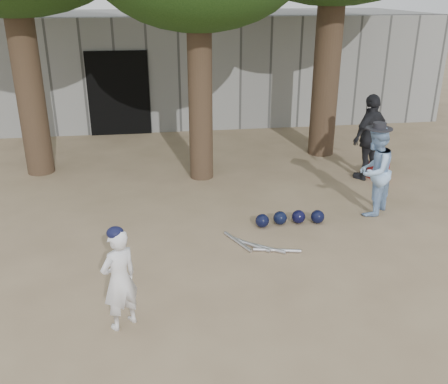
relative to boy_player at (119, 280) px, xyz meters
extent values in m
plane|color=#937C5E|center=(0.84, 0.64, -0.63)|extent=(70.00, 70.00, 0.00)
imported|color=white|center=(0.00, 0.00, 0.00)|extent=(0.55, 0.51, 1.25)
imported|color=#99BFEC|center=(4.19, 2.59, 0.16)|extent=(0.96, 0.95, 1.56)
imported|color=black|center=(4.84, 4.26, 0.25)|extent=(1.10, 0.90, 1.76)
cube|color=maroon|center=(5.08, 4.32, -0.48)|extent=(0.50, 0.44, 0.30)
cube|color=gray|center=(0.84, 8.64, 0.87)|extent=(16.00, 0.35, 3.00)
cube|color=black|center=(-0.36, 8.44, 0.47)|extent=(1.60, 0.08, 2.20)
cube|color=slate|center=(0.84, 11.14, 0.87)|extent=(16.00, 5.00, 3.00)
sphere|color=black|center=(2.19, 2.31, -0.51)|extent=(0.23, 0.23, 0.23)
sphere|color=black|center=(2.51, 2.37, -0.51)|extent=(0.23, 0.23, 0.23)
sphere|color=black|center=(2.83, 2.37, -0.51)|extent=(0.23, 0.23, 0.23)
sphere|color=black|center=(3.15, 2.33, -0.51)|extent=(0.23, 0.23, 0.23)
cylinder|color=silver|center=(1.69, 1.81, -0.60)|extent=(0.35, 0.68, 0.06)
cylinder|color=silver|center=(1.87, 1.69, -0.60)|extent=(0.54, 0.56, 0.06)
cylinder|color=silver|center=(2.05, 1.57, -0.60)|extent=(0.62, 0.47, 0.06)
cylinder|color=silver|center=(2.23, 1.45, -0.60)|extent=(0.71, 0.22, 0.06)
cylinder|color=brown|center=(-1.96, 5.64, 2.12)|extent=(0.56, 0.56, 5.50)
cylinder|color=brown|center=(1.44, 4.84, 1.87)|extent=(0.48, 0.48, 5.00)
cylinder|color=brown|center=(4.44, 6.04, 2.27)|extent=(0.60, 0.60, 5.80)
camera|label=1|loc=(0.46, -4.98, 3.07)|focal=40.00mm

